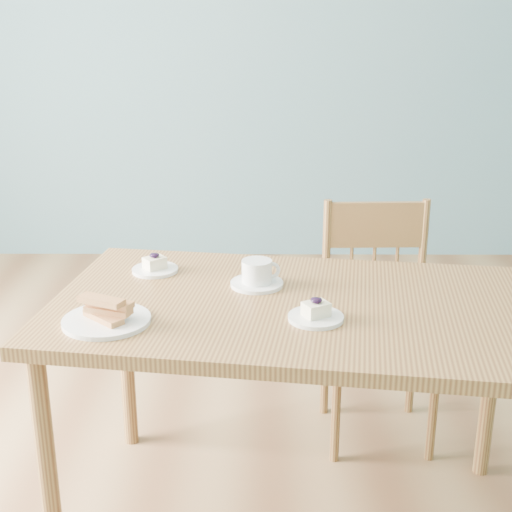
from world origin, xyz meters
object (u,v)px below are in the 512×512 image
biscotti_plate (106,315)px  dining_table (294,326)px  cheesecake_plate_near (316,314)px  cheesecake_plate_far (155,267)px  dining_chair (378,322)px  coffee_cup (257,275)px

biscotti_plate → dining_table: bearing=15.9°
cheesecake_plate_near → cheesecake_plate_far: cheesecake_plate_near is taller
dining_table → cheesecake_plate_near: size_ratio=9.86×
dining_table → cheesecake_plate_near: 0.16m
cheesecake_plate_far → biscotti_plate: 0.40m
dining_table → cheesecake_plate_near: cheesecake_plate_near is taller
biscotti_plate → dining_chair: bearing=38.2°
dining_chair → cheesecake_plate_near: 0.76m
dining_chair → biscotti_plate: (-0.84, -0.66, 0.32)m
cheesecake_plate_far → biscotti_plate: size_ratio=0.62×
dining_table → cheesecake_plate_near: (0.05, -0.12, 0.09)m
dining_table → coffee_cup: (-0.11, 0.13, 0.11)m
cheesecake_plate_far → dining_table: bearing=-30.1°
cheesecake_plate_far → biscotti_plate: bearing=-100.6°
cheesecake_plate_far → coffee_cup: (0.32, -0.12, 0.02)m
dining_table → biscotti_plate: 0.53m
dining_chair → cheesecake_plate_near: size_ratio=5.83×
dining_chair → cheesecake_plate_far: 0.86m
dining_table → coffee_cup: coffee_cup is taller
cheesecake_plate_near → cheesecake_plate_far: (-0.48, 0.37, -0.00)m
dining_chair → cheesecake_plate_near: bearing=-115.7°
dining_chair → cheesecake_plate_far: size_ratio=6.01×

